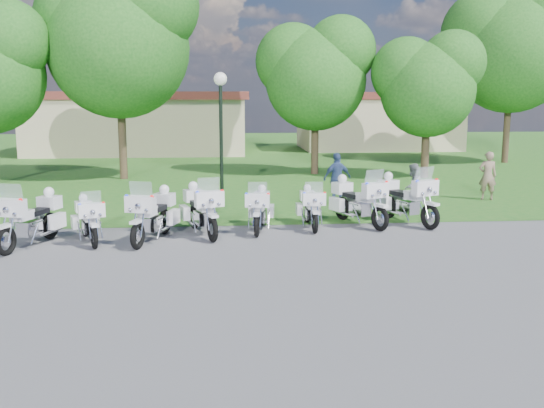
{
  "coord_description": "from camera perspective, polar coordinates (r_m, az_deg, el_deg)",
  "views": [
    {
      "loc": [
        -0.51,
        -14.33,
        3.67
      ],
      "look_at": [
        0.8,
        1.2,
        0.95
      ],
      "focal_mm": 40.0,
      "sensor_mm": 36.0,
      "label": 1
    }
  ],
  "objects": [
    {
      "name": "motorcycle_7",
      "position": [
        18.44,
        12.42,
        0.52
      ],
      "size": [
        1.5,
        2.47,
        1.76
      ],
      "rotation": [
        0.0,
        0.0,
        3.54
      ],
      "color": "black",
      "rests_on": "ground"
    },
    {
      "name": "ground",
      "position": [
        14.8,
        -2.69,
        -4.47
      ],
      "size": [
        100.0,
        100.0,
        0.0
      ],
      "primitive_type": "plane",
      "color": "#5D5D63",
      "rests_on": "ground"
    },
    {
      "name": "lamp_post",
      "position": [
        20.53,
        -4.85,
        9.08
      ],
      "size": [
        0.44,
        0.44,
        4.53
      ],
      "color": "black",
      "rests_on": "ground"
    },
    {
      "name": "motorcycle_3",
      "position": [
        16.62,
        -6.69,
        -0.48
      ],
      "size": [
        1.29,
        2.39,
        1.66
      ],
      "rotation": [
        0.0,
        0.0,
        3.45
      ],
      "color": "black",
      "rests_on": "ground"
    },
    {
      "name": "motorcycle_1",
      "position": [
        16.37,
        -16.94,
        -1.37
      ],
      "size": [
        1.16,
        2.02,
        1.42
      ],
      "rotation": [
        0.0,
        0.0,
        3.5
      ],
      "color": "black",
      "rests_on": "ground"
    },
    {
      "name": "bystander_b",
      "position": [
        20.41,
        13.09,
        1.51
      ],
      "size": [
        0.93,
        0.96,
        1.56
      ],
      "primitive_type": "imported",
      "rotation": [
        0.0,
        0.0,
        -2.22
      ],
      "color": "slate",
      "rests_on": "ground"
    },
    {
      "name": "tree_2",
      "position": [
        29.81,
        4.04,
        12.44
      ],
      "size": [
        5.67,
        4.84,
        7.56
      ],
      "color": "#38281C",
      "rests_on": "ground"
    },
    {
      "name": "bystander_a",
      "position": [
        23.43,
        19.63,
        2.5
      ],
      "size": [
        0.72,
        0.54,
        1.77
      ],
      "primitive_type": "imported",
      "rotation": [
        0.0,
        0.0,
        2.95
      ],
      "color": "#8C725F",
      "rests_on": "ground"
    },
    {
      "name": "motorcycle_2",
      "position": [
        16.1,
        -11.08,
        -0.94
      ],
      "size": [
        1.26,
        2.4,
        1.66
      ],
      "rotation": [
        0.0,
        0.0,
        2.85
      ],
      "color": "black",
      "rests_on": "ground"
    },
    {
      "name": "motorcycle_5",
      "position": [
        17.48,
        3.64,
        -0.27
      ],
      "size": [
        0.69,
        2.1,
        1.41
      ],
      "rotation": [
        0.0,
        0.0,
        3.14
      ],
      "color": "black",
      "rests_on": "ground"
    },
    {
      "name": "tree_4",
      "position": [
        37.59,
        21.57,
        13.87
      ],
      "size": [
        7.6,
        6.49,
        10.13
      ],
      "color": "#38281C",
      "rests_on": "ground"
    },
    {
      "name": "tree_1",
      "position": [
        28.81,
        -14.4,
        15.27
      ],
      "size": [
        7.38,
        6.3,
        9.85
      ],
      "color": "#38281C",
      "rests_on": "ground"
    },
    {
      "name": "tree_3",
      "position": [
        29.19,
        14.39,
        11.15
      ],
      "size": [
        5.06,
        4.31,
        6.74
      ],
      "color": "#38281C",
      "rests_on": "ground"
    },
    {
      "name": "motorcycle_4",
      "position": [
        17.05,
        -1.15,
        -0.43
      ],
      "size": [
        0.92,
        2.17,
        1.47
      ],
      "rotation": [
        0.0,
        0.0,
        2.99
      ],
      "color": "black",
      "rests_on": "ground"
    },
    {
      "name": "building_west",
      "position": [
        42.71,
        -12.31,
        7.53
      ],
      "size": [
        14.56,
        8.32,
        4.1
      ],
      "color": "#C2AF8C",
      "rests_on": "ground"
    },
    {
      "name": "bystander_c",
      "position": [
        21.41,
        6.15,
        2.41
      ],
      "size": [
        1.14,
        0.73,
        1.8
      ],
      "primitive_type": "imported",
      "rotation": [
        0.0,
        0.0,
        3.45
      ],
      "color": "#354B80",
      "rests_on": "ground"
    },
    {
      "name": "grass_lawn",
      "position": [
        41.49,
        -4.11,
        4.81
      ],
      "size": [
        100.0,
        48.0,
        0.01
      ],
      "primitive_type": "cube",
      "color": "#256A21",
      "rests_on": "ground"
    },
    {
      "name": "motorcycle_6",
      "position": [
        17.97,
        8.06,
        0.34
      ],
      "size": [
        1.47,
        2.38,
        1.71
      ],
      "rotation": [
        0.0,
        0.0,
        3.56
      ],
      "color": "black",
      "rests_on": "ground"
    },
    {
      "name": "building_east",
      "position": [
        45.83,
        9.82,
        7.75
      ],
      "size": [
        11.44,
        7.28,
        4.1
      ],
      "color": "#C2AF8C",
      "rests_on": "ground"
    },
    {
      "name": "motorcycle_0",
      "position": [
        16.38,
        -21.65,
        -1.23
      ],
      "size": [
        1.31,
        2.43,
        1.69
      ],
      "rotation": [
        0.0,
        0.0,
        2.82
      ],
      "color": "black",
      "rests_on": "ground"
    }
  ]
}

